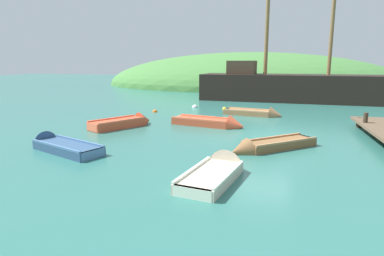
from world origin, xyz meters
TOP-DOWN VIEW (x-y plane):
  - ground_plane at (0.00, 0.00)m, footprint 120.00×120.00m
  - shore_hill at (-2.70, 32.13)m, footprint 39.51×26.78m
  - sailing_ship at (1.74, 13.75)m, footprint 17.46×4.46m
  - rowboat_outer_left at (-7.29, -4.02)m, footprint 3.73×2.36m
  - rowboat_portside at (0.22, -2.21)m, footprint 3.35×3.09m
  - rowboat_near_dock at (-1.12, -5.51)m, footprint 1.66×3.23m
  - rowboat_center at (-6.77, 0.62)m, footprint 2.56×3.37m
  - rowboat_far at (-2.56, 1.76)m, footprint 3.88×1.90m
  - rowboat_outer_right at (-0.53, 5.61)m, footprint 3.59×1.72m
  - buoy_white at (-4.95, 8.23)m, footprint 0.40×0.40m
  - buoy_orange at (-6.96, 5.54)m, footprint 0.32×0.32m
  - buoy_yellow at (-2.79, 7.85)m, footprint 0.31×0.31m

SIDE VIEW (x-z plane):
  - ground_plane at x=0.00m, z-range 0.00..0.00m
  - shore_hill at x=-2.70m, z-range -4.39..4.39m
  - buoy_white at x=-4.95m, z-range -0.20..0.20m
  - buoy_orange at x=-6.96m, z-range -0.16..0.16m
  - buoy_yellow at x=-2.79m, z-range -0.16..0.16m
  - rowboat_near_dock at x=-1.12m, z-range -0.45..0.62m
  - rowboat_outer_right at x=-0.53m, z-range -0.40..0.58m
  - rowboat_portside at x=0.22m, z-range -0.34..0.52m
  - rowboat_outer_left at x=-7.29m, z-range -0.40..0.59m
  - rowboat_far at x=-2.56m, z-range -0.39..0.62m
  - rowboat_center at x=-6.77m, z-range -0.33..0.61m
  - sailing_ship at x=1.74m, z-range -4.80..6.46m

